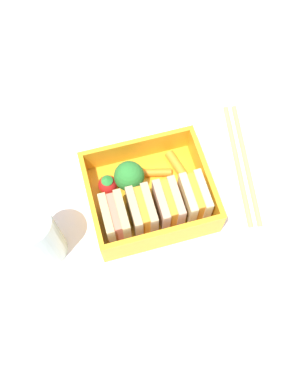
{
  "coord_description": "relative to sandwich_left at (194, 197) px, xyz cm",
  "views": [
    {
      "loc": [
        5.78,
        20.96,
        51.36
      ],
      "look_at": [
        0.0,
        0.0,
        2.7
      ],
      "focal_mm": 40.0,
      "sensor_mm": 36.0,
      "label": 1
    }
  ],
  "objects": [
    {
      "name": "drinking_glass",
      "position": [
        18.94,
        0.48,
        1.29
      ],
      "size": [
        5.01,
        5.01,
        9.7
      ],
      "primitive_type": "cylinder",
      "color": "silver",
      "rests_on": "ground_plane"
    },
    {
      "name": "bento_tray",
      "position": [
        4.97,
        -2.53,
        -2.96
      ],
      "size": [
        15.06,
        13.03,
        1.2
      ],
      "primitive_type": "cube",
      "color": "#F4A621",
      "rests_on": "ground_plane"
    },
    {
      "name": "folded_napkin",
      "position": [
        4.78,
        -20.04,
        -3.36
      ],
      "size": [
        12.84,
        9.94,
        0.4
      ],
      "primitive_type": "cube",
      "rotation": [
        0.0,
        0.0,
        -0.05
      ],
      "color": "silver",
      "rests_on": "ground_plane"
    },
    {
      "name": "bento_rim",
      "position": [
        4.97,
        -2.53,
        -0.4
      ],
      "size": [
        15.06,
        13.03,
        3.92
      ],
      "color": "#F4A621",
      "rests_on": "bento_tray"
    },
    {
      "name": "chopstick_pair",
      "position": [
        -8.56,
        -4.44,
        -3.21
      ],
      "size": [
        4.89,
        18.44,
        0.7
      ],
      "color": "tan",
      "rests_on": "ground_plane"
    },
    {
      "name": "carrot_stick_left",
      "position": [
        3.14,
        -5.35,
        -1.84
      ],
      "size": [
        3.77,
        1.9,
        1.04
      ],
      "primitive_type": "cylinder",
      "rotation": [
        1.57,
        0.0,
        4.46
      ],
      "color": "orange",
      "rests_on": "bento_tray"
    },
    {
      "name": "sandwich_center",
      "position": [
        6.63,
        0.0,
        0.0
      ],
      "size": [
        2.77,
        5.05,
        4.72
      ],
      "color": "tan",
      "rests_on": "bento_tray"
    },
    {
      "name": "sandwich_left",
      "position": [
        0.0,
        0.0,
        0.0
      ],
      "size": [
        2.77,
        5.05,
        4.72
      ],
      "color": "#DFC586",
      "rests_on": "bento_tray"
    },
    {
      "name": "ground_plane",
      "position": [
        4.97,
        -2.53,
        -4.56
      ],
      "size": [
        120.0,
        120.0,
        2.0
      ],
      "primitive_type": "cube",
      "color": "silver"
    },
    {
      "name": "strawberry_far_left",
      "position": [
        9.75,
        -5.01,
        -1.01
      ],
      "size": [
        2.46,
        2.46,
        3.06
      ],
      "color": "red",
      "rests_on": "bento_tray"
    },
    {
      "name": "sandwich_center_right",
      "position": [
        9.95,
        0.0,
        0.0
      ],
      "size": [
        2.77,
        5.05,
        4.72
      ],
      "color": "tan",
      "rests_on": "bento_tray"
    },
    {
      "name": "carrot_stick_far_left",
      "position": [
        0.33,
        -5.46,
        -1.76
      ],
      "size": [
        2.26,
        4.65,
        1.2
      ],
      "primitive_type": "cylinder",
      "rotation": [
        1.57,
        0.0,
        3.39
      ],
      "color": "orange",
      "rests_on": "bento_tray"
    },
    {
      "name": "sandwich_center_left",
      "position": [
        3.32,
        0.0,
        0.0
      ],
      "size": [
        2.77,
        5.05,
        4.72
      ],
      "color": "tan",
      "rests_on": "bento_tray"
    },
    {
      "name": "broccoli_floret",
      "position": [
        6.99,
        -4.69,
        0.42
      ],
      "size": [
        3.78,
        3.78,
        4.73
      ],
      "color": "#84CA6D",
      "rests_on": "bento_tray"
    }
  ]
}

